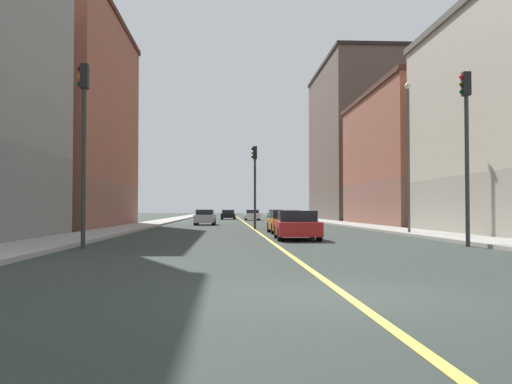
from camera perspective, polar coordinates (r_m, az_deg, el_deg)
ground_plane at (r=9.42m, az=9.04°, el=-10.35°), size 400.00×400.00×0.00m
sidewalk_left at (r=59.13m, az=7.54°, el=-3.04°), size 2.78×168.00×0.15m
sidewalk_right at (r=58.54m, az=-9.90°, el=-3.05°), size 2.78×168.00×0.15m
lane_center_stripe at (r=58.16m, az=-1.14°, el=-3.15°), size 0.16×154.00×0.01m
building_left_mid at (r=51.48m, az=16.60°, el=3.25°), size 10.36×19.67×11.67m
building_left_far at (r=73.71m, az=10.56°, el=4.93°), size 10.36×22.20×19.92m
building_right_midblock at (r=46.09m, az=-20.05°, el=6.88°), size 10.36×20.06×16.49m
traffic_light_left_near at (r=22.63m, az=20.64°, el=5.50°), size 0.40×0.32×6.60m
traffic_light_right_near at (r=21.39m, az=-17.16°, el=6.05°), size 0.40×0.32×6.71m
traffic_light_median_far at (r=39.16m, az=-0.13°, el=1.71°), size 0.40×0.32×5.82m
street_lamp_left_near at (r=32.12m, az=15.28°, el=4.85°), size 0.36×0.36×8.28m
car_white at (r=71.43m, az=-0.40°, el=-2.37°), size 1.87×4.38×1.33m
car_red at (r=25.89m, az=4.19°, el=-3.43°), size 2.04×4.20×1.34m
car_silver at (r=50.38m, az=-5.21°, el=-2.59°), size 1.91×4.14×1.37m
car_orange at (r=32.84m, az=2.90°, el=-3.08°), size 1.81×4.19×1.35m
car_black at (r=77.47m, az=-2.84°, el=-2.33°), size 2.08×4.42×1.31m
car_green at (r=72.82m, az=2.03°, el=-2.35°), size 2.02×4.49×1.35m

